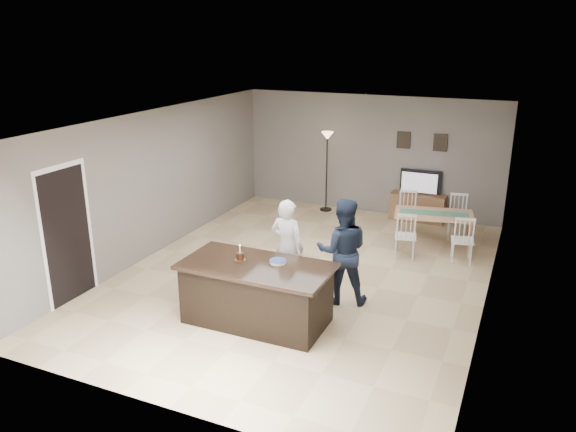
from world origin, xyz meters
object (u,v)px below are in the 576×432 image
at_px(woman, 287,247).
at_px(kitchen_island, 257,293).
at_px(man, 342,251).
at_px(birthday_cake, 240,256).
at_px(dining_table, 433,219).
at_px(television, 420,182).
at_px(floor_lamp, 327,150).
at_px(tv_console, 417,207).
at_px(plate_stack, 278,261).

bearing_deg(woman, kitchen_island, 94.75).
distance_m(man, birthday_cake, 1.61).
bearing_deg(birthday_cake, dining_table, 62.24).
distance_m(television, dining_table, 1.73).
xyz_separation_m(kitchen_island, birthday_cake, (-0.29, 0.07, 0.50)).
height_order(man, floor_lamp, floor_lamp).
height_order(kitchen_island, tv_console, kitchen_island).
xyz_separation_m(tv_console, dining_table, (0.60, -1.53, 0.27)).
distance_m(man, dining_table, 3.06).
xyz_separation_m(television, woman, (-1.19, -4.58, -0.08)).
xyz_separation_m(woman, dining_table, (1.79, 2.98, -0.21)).
bearing_deg(man, television, -113.07).
distance_m(tv_console, birthday_cake, 5.74).
height_order(woman, birthday_cake, woman).
bearing_deg(floor_lamp, kitchen_island, -80.34).
height_order(birthday_cake, plate_stack, birthday_cake).
bearing_deg(television, tv_console, 90.00).
xyz_separation_m(plate_stack, dining_table, (1.54, 3.86, -0.34)).
distance_m(kitchen_island, plate_stack, 0.56).
bearing_deg(woman, plate_stack, 110.95).
distance_m(birthday_cake, dining_table, 4.51).
distance_m(tv_console, dining_table, 1.66).
bearing_deg(dining_table, woman, -132.22).
bearing_deg(plate_stack, floor_lamp, 102.66).
bearing_deg(kitchen_island, tv_console, 77.84).
relative_size(television, woman, 0.58).
bearing_deg(television, floor_lamp, 4.94).
bearing_deg(woman, television, -99.17).
bearing_deg(floor_lamp, plate_stack, -77.34).
xyz_separation_m(woman, man, (0.90, 0.07, 0.05)).
bearing_deg(television, dining_table, 110.60).
distance_m(television, woman, 4.73).
relative_size(tv_console, dining_table, 0.63).
relative_size(television, dining_table, 0.48).
height_order(television, floor_lamp, floor_lamp).
xyz_separation_m(television, plate_stack, (-0.94, -5.45, 0.06)).
distance_m(tv_console, plate_stack, 5.50).
xyz_separation_m(television, man, (-0.29, -4.51, -0.02)).
bearing_deg(kitchen_island, birthday_cake, 167.06).
bearing_deg(dining_table, floor_lamp, 141.35).
bearing_deg(dining_table, man, -118.22).
distance_m(tv_console, woman, 4.69).
height_order(kitchen_island, floor_lamp, floor_lamp).
height_order(television, man, man).
height_order(woman, man, man).
bearing_deg(television, kitchen_island, 77.99).
bearing_deg(floor_lamp, dining_table, -27.36).
height_order(dining_table, floor_lamp, floor_lamp).
distance_m(kitchen_island, birthday_cake, 0.58).
bearing_deg(man, woman, -15.08).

